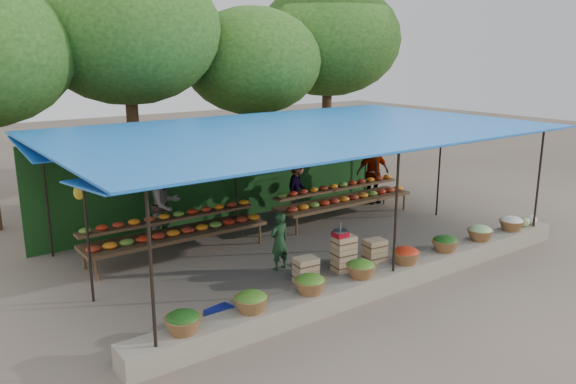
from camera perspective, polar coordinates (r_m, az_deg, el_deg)
ground at (r=13.13m, az=1.31°, el=-5.81°), size 60.00×60.00×0.00m
stone_curb at (r=11.15m, az=10.02°, el=-8.63°), size 10.60×0.55×0.40m
stall_canopy at (r=12.53m, az=1.22°, el=5.88°), size 10.80×6.60×2.82m
produce_baskets at (r=10.95m, az=9.73°, el=-7.00°), size 8.98×0.58×0.34m
netting_backdrop at (r=15.32m, az=-5.83°, el=1.87°), size 10.60×0.06×2.50m
tree_row at (r=17.80m, az=-9.62°, el=14.63°), size 16.51×5.50×7.12m
fruit_table_left at (r=12.83m, az=-11.31°, el=-3.71°), size 4.21×0.95×0.93m
fruit_table_right at (r=15.48m, az=5.68°, el=-0.44°), size 4.21×0.95×0.93m
crate_counter at (r=11.80m, az=5.59°, el=-6.61°), size 2.39×0.39×0.77m
weighing_scale at (r=11.57m, az=5.34°, el=-4.20°), size 0.31×0.31×0.33m
vendor_seated at (r=11.75m, az=-0.89°, el=-5.01°), size 0.48×0.34×1.24m
customer_left at (r=13.72m, az=-12.34°, el=-1.26°), size 1.06×0.94×1.83m
customer_mid at (r=15.61m, az=1.01°, el=0.51°), size 1.20×1.08×1.62m
customer_right at (r=17.12m, az=8.62°, el=1.99°), size 1.17×0.66×1.87m
blue_crate_front at (r=9.42m, az=-6.47°, el=-13.20°), size 0.61×0.51×0.31m
blue_crate_back at (r=9.73m, az=-6.88°, el=-12.41°), size 0.50×0.39×0.27m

